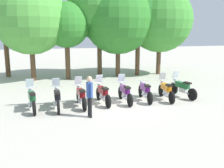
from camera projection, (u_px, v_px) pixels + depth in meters
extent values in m
plane|color=#BCB7A8|center=(115.00, 103.00, 13.10)|extent=(80.00, 80.00, 0.00)
cylinder|color=black|center=(31.00, 99.00, 12.63)|extent=(0.18, 0.65, 0.64)
cylinder|color=black|center=(34.00, 108.00, 11.23)|extent=(0.18, 0.65, 0.64)
cube|color=silver|center=(30.00, 93.00, 12.56)|extent=(0.17, 0.37, 0.04)
cube|color=#1E6033|center=(32.00, 96.00, 11.90)|extent=(0.38, 0.98, 0.30)
cube|color=silver|center=(32.00, 102.00, 11.91)|extent=(0.27, 0.43, 0.24)
cube|color=black|center=(32.00, 94.00, 11.50)|extent=(0.30, 0.47, 0.08)
cylinder|color=silver|center=(30.00, 94.00, 12.48)|extent=(0.08, 0.23, 0.64)
cylinder|color=silver|center=(30.00, 87.00, 12.33)|extent=(0.62, 0.12, 0.04)
sphere|color=silver|center=(30.00, 89.00, 12.47)|extent=(0.18, 0.18, 0.16)
cylinder|color=silver|center=(29.00, 105.00, 11.59)|extent=(0.16, 0.70, 0.07)
cube|color=silver|center=(30.00, 83.00, 12.34)|extent=(0.37, 0.18, 0.39)
cylinder|color=black|center=(57.00, 98.00, 12.85)|extent=(0.10, 0.64, 0.64)
cylinder|color=black|center=(58.00, 107.00, 11.38)|extent=(0.10, 0.64, 0.64)
cube|color=silver|center=(56.00, 92.00, 12.78)|extent=(0.12, 0.36, 0.04)
cube|color=black|center=(57.00, 95.00, 12.09)|extent=(0.27, 0.95, 0.30)
cube|color=silver|center=(57.00, 101.00, 12.10)|extent=(0.22, 0.40, 0.24)
cube|color=black|center=(57.00, 93.00, 11.67)|extent=(0.24, 0.44, 0.08)
cylinder|color=silver|center=(56.00, 92.00, 12.70)|extent=(0.05, 0.23, 0.64)
cylinder|color=silver|center=(56.00, 86.00, 12.55)|extent=(0.62, 0.04, 0.04)
sphere|color=silver|center=(56.00, 88.00, 12.69)|extent=(0.16, 0.16, 0.16)
cylinder|color=silver|center=(54.00, 104.00, 11.79)|extent=(0.08, 0.70, 0.07)
cube|color=silver|center=(56.00, 82.00, 12.56)|extent=(0.36, 0.14, 0.39)
cylinder|color=black|center=(78.00, 96.00, 13.26)|extent=(0.12, 0.64, 0.64)
cylinder|color=black|center=(84.00, 104.00, 11.81)|extent=(0.12, 0.64, 0.64)
cube|color=silver|center=(78.00, 90.00, 13.19)|extent=(0.13, 0.36, 0.04)
cube|color=maroon|center=(81.00, 93.00, 12.51)|extent=(0.30, 0.96, 0.30)
cube|color=silver|center=(81.00, 98.00, 12.52)|extent=(0.24, 0.41, 0.24)
cube|color=black|center=(82.00, 91.00, 12.09)|extent=(0.26, 0.45, 0.08)
cylinder|color=silver|center=(78.00, 91.00, 13.11)|extent=(0.06, 0.23, 0.64)
cylinder|color=silver|center=(79.00, 84.00, 12.95)|extent=(0.62, 0.06, 0.04)
sphere|color=silver|center=(78.00, 86.00, 13.10)|extent=(0.17, 0.17, 0.16)
cylinder|color=silver|center=(79.00, 101.00, 12.20)|extent=(0.10, 0.70, 0.07)
cube|color=silver|center=(78.00, 80.00, 12.97)|extent=(0.36, 0.15, 0.39)
cylinder|color=black|center=(99.00, 94.00, 13.72)|extent=(0.15, 0.65, 0.64)
cylinder|color=black|center=(108.00, 101.00, 12.29)|extent=(0.15, 0.65, 0.64)
cube|color=silver|center=(99.00, 88.00, 13.65)|extent=(0.15, 0.37, 0.04)
cube|color=maroon|center=(103.00, 90.00, 12.98)|extent=(0.33, 0.97, 0.30)
cube|color=silver|center=(103.00, 96.00, 12.99)|extent=(0.25, 0.42, 0.24)
cube|color=black|center=(105.00, 88.00, 12.57)|extent=(0.27, 0.46, 0.08)
cylinder|color=silver|center=(99.00, 88.00, 13.57)|extent=(0.07, 0.23, 0.64)
cylinder|color=silver|center=(99.00, 82.00, 13.42)|extent=(0.62, 0.08, 0.04)
sphere|color=silver|center=(99.00, 84.00, 13.57)|extent=(0.17, 0.17, 0.16)
cylinder|color=silver|center=(102.00, 99.00, 12.67)|extent=(0.12, 0.70, 0.07)
cube|color=silver|center=(99.00, 78.00, 13.44)|extent=(0.37, 0.16, 0.39)
cylinder|color=black|center=(121.00, 93.00, 13.95)|extent=(0.10, 0.64, 0.64)
cylinder|color=black|center=(130.00, 100.00, 12.49)|extent=(0.10, 0.64, 0.64)
cube|color=silver|center=(121.00, 87.00, 13.88)|extent=(0.12, 0.36, 0.04)
cube|color=#59196B|center=(125.00, 89.00, 13.19)|extent=(0.26, 0.95, 0.30)
cube|color=silver|center=(125.00, 95.00, 13.20)|extent=(0.22, 0.40, 0.24)
cube|color=black|center=(127.00, 87.00, 12.78)|extent=(0.24, 0.44, 0.08)
cylinder|color=silver|center=(121.00, 87.00, 13.80)|extent=(0.05, 0.23, 0.64)
cylinder|color=silver|center=(122.00, 82.00, 13.65)|extent=(0.62, 0.04, 0.04)
sphere|color=silver|center=(121.00, 83.00, 13.80)|extent=(0.16, 0.16, 0.16)
cylinder|color=silver|center=(124.00, 98.00, 12.89)|extent=(0.07, 0.70, 0.07)
cube|color=silver|center=(121.00, 78.00, 13.66)|extent=(0.36, 0.13, 0.39)
cylinder|color=black|center=(141.00, 91.00, 14.34)|extent=(0.15, 0.65, 0.64)
cylinder|color=black|center=(150.00, 98.00, 12.85)|extent=(0.15, 0.65, 0.64)
cube|color=silver|center=(141.00, 85.00, 14.27)|extent=(0.15, 0.37, 0.04)
cube|color=#59196B|center=(145.00, 88.00, 13.57)|extent=(0.34, 0.97, 0.30)
cube|color=silver|center=(145.00, 93.00, 13.58)|extent=(0.25, 0.42, 0.24)
cube|color=black|center=(147.00, 86.00, 13.15)|extent=(0.27, 0.46, 0.08)
cylinder|color=silver|center=(141.00, 86.00, 14.19)|extent=(0.07, 0.23, 0.64)
cylinder|color=silver|center=(142.00, 80.00, 14.03)|extent=(0.62, 0.09, 0.04)
sphere|color=silver|center=(141.00, 82.00, 14.18)|extent=(0.17, 0.17, 0.16)
cylinder|color=silver|center=(144.00, 96.00, 13.27)|extent=(0.13, 0.70, 0.07)
cylinder|color=black|center=(161.00, 91.00, 14.48)|extent=(0.16, 0.65, 0.64)
cylinder|color=black|center=(172.00, 98.00, 12.99)|extent=(0.16, 0.65, 0.64)
cube|color=silver|center=(161.00, 85.00, 14.41)|extent=(0.16, 0.37, 0.04)
cube|color=orange|center=(166.00, 87.00, 13.71)|extent=(0.35, 0.97, 0.30)
cube|color=silver|center=(166.00, 92.00, 13.72)|extent=(0.26, 0.42, 0.24)
cube|color=black|center=(169.00, 85.00, 13.28)|extent=(0.28, 0.46, 0.08)
cylinder|color=silver|center=(162.00, 85.00, 14.33)|extent=(0.07, 0.23, 0.64)
cylinder|color=silver|center=(163.00, 80.00, 14.18)|extent=(0.62, 0.10, 0.04)
sphere|color=silver|center=(162.00, 81.00, 14.33)|extent=(0.18, 0.18, 0.16)
cylinder|color=silver|center=(165.00, 95.00, 13.41)|extent=(0.14, 0.70, 0.07)
cube|color=silver|center=(162.00, 76.00, 14.19)|extent=(0.37, 0.17, 0.39)
cylinder|color=black|center=(174.00, 88.00, 14.98)|extent=(0.21, 0.65, 0.64)
cylinder|color=black|center=(192.00, 94.00, 13.60)|extent=(0.21, 0.65, 0.64)
cube|color=silver|center=(174.00, 83.00, 14.91)|extent=(0.18, 0.38, 0.04)
cube|color=#1E6033|center=(182.00, 85.00, 14.26)|extent=(0.42, 0.98, 0.30)
cube|color=silver|center=(183.00, 90.00, 14.27)|extent=(0.29, 0.43, 0.24)
cube|color=black|center=(187.00, 83.00, 13.87)|extent=(0.31, 0.47, 0.08)
cylinder|color=silver|center=(175.00, 83.00, 14.83)|extent=(0.09, 0.23, 0.64)
cylinder|color=silver|center=(176.00, 78.00, 14.68)|extent=(0.62, 0.14, 0.04)
sphere|color=silver|center=(175.00, 80.00, 14.82)|extent=(0.19, 0.19, 0.16)
cylinder|color=silver|center=(184.00, 92.00, 13.95)|extent=(0.19, 0.70, 0.07)
cube|color=silver|center=(176.00, 74.00, 14.70)|extent=(0.38, 0.19, 0.39)
cylinder|color=black|center=(91.00, 108.00, 10.89)|extent=(0.13, 0.13, 0.86)
cylinder|color=black|center=(89.00, 107.00, 11.03)|extent=(0.13, 0.13, 0.86)
cube|color=#33519E|center=(89.00, 90.00, 10.80)|extent=(0.25, 0.26, 0.65)
cylinder|color=#33519E|center=(91.00, 90.00, 10.67)|extent=(0.10, 0.10, 0.61)
cylinder|color=#33519E|center=(88.00, 89.00, 10.94)|extent=(0.10, 0.10, 0.61)
sphere|color=#DBAD89|center=(89.00, 79.00, 10.71)|extent=(0.29, 0.29, 0.23)
cylinder|color=brown|center=(7.00, 54.00, 20.14)|extent=(0.36, 0.36, 3.53)
sphere|color=#2D7A28|center=(3.00, 14.00, 19.52)|extent=(3.60, 3.60, 3.60)
cylinder|color=brown|center=(33.00, 62.00, 18.76)|extent=(0.36, 0.36, 2.65)
sphere|color=#4C9E3D|center=(30.00, 18.00, 18.13)|extent=(5.11, 5.11, 5.11)
cylinder|color=brown|center=(68.00, 60.00, 19.26)|extent=(0.36, 0.36, 2.83)
sphere|color=#2D7A28|center=(66.00, 25.00, 18.74)|extent=(3.30, 3.30, 3.30)
cylinder|color=brown|center=(100.00, 53.00, 20.71)|extent=(0.36, 0.36, 3.59)
sphere|color=#3D8E33|center=(99.00, 7.00, 19.99)|extent=(4.92, 4.92, 4.92)
cylinder|color=brown|center=(118.00, 60.00, 20.54)|extent=(0.36, 0.36, 2.56)
sphere|color=#2D7A28|center=(118.00, 19.00, 19.89)|extent=(5.39, 5.39, 5.39)
cylinder|color=brown|center=(138.00, 55.00, 20.93)|extent=(0.36, 0.36, 3.34)
sphere|color=#236623|center=(138.00, 16.00, 20.31)|extent=(3.95, 3.95, 3.95)
cylinder|color=brown|center=(159.00, 59.00, 21.54)|extent=(0.36, 0.36, 2.59)
sphere|color=#3D8E33|center=(160.00, 20.00, 20.90)|extent=(5.21, 5.21, 5.21)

